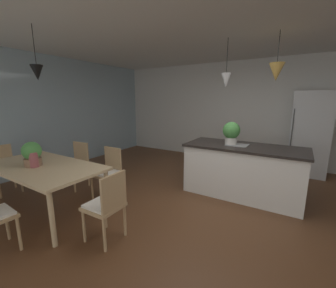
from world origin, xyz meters
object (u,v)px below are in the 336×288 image
at_px(refrigerator, 310,134).
at_px(vase_on_dining_table, 34,160).
at_px(chair_kitchen_end, 107,204).
at_px(dining_table, 43,169).
at_px(chair_far_right, 108,171).
at_px(kitchen_island, 243,170).
at_px(potted_plant_on_table, 32,154).
at_px(chair_far_left, 76,163).
at_px(chair_window_end, 4,168).
at_px(potted_plant_on_island, 231,132).

height_order(refrigerator, vase_on_dining_table, refrigerator).
distance_m(chair_kitchen_end, vase_on_dining_table, 1.39).
distance_m(dining_table, chair_kitchen_end, 1.34).
bearing_deg(dining_table, chair_far_right, 63.42).
bearing_deg(kitchen_island, potted_plant_on_table, -137.78).
bearing_deg(chair_far_left, chair_window_end, -136.17).
bearing_deg(chair_far_left, chair_far_right, 0.01).
xyz_separation_m(dining_table, chair_window_end, (-1.33, 0.00, -0.20)).
bearing_deg(chair_window_end, kitchen_island, 30.20).
bearing_deg(potted_plant_on_table, chair_kitchen_end, 3.30).
distance_m(chair_window_end, chair_far_right, 1.96).
distance_m(dining_table, potted_plant_on_island, 3.11).
bearing_deg(potted_plant_on_island, chair_window_end, -148.12).
distance_m(chair_far_left, refrigerator, 5.03).
distance_m(chair_far_left, potted_plant_on_table, 1.10).
bearing_deg(potted_plant_on_island, potted_plant_on_table, -134.88).
height_order(chair_far_right, potted_plant_on_table, potted_plant_on_table).
bearing_deg(kitchen_island, chair_kitchen_end, -116.37).
xyz_separation_m(chair_kitchen_end, vase_on_dining_table, (-1.33, -0.10, 0.37)).
height_order(kitchen_island, potted_plant_on_table, potted_plant_on_table).
distance_m(potted_plant_on_island, potted_plant_on_table, 3.19).
xyz_separation_m(chair_far_left, vase_on_dining_table, (0.43, -0.96, 0.37)).
height_order(chair_kitchen_end, chair_window_end, same).
relative_size(chair_window_end, vase_on_dining_table, 3.97).
relative_size(chair_kitchen_end, kitchen_island, 0.44).
bearing_deg(chair_window_end, chair_far_right, 25.98).
distance_m(chair_window_end, vase_on_dining_table, 1.38).
bearing_deg(chair_kitchen_end, potted_plant_on_table, -176.70).
height_order(chair_kitchen_end, potted_plant_on_table, potted_plant_on_table).
distance_m(refrigerator, potted_plant_on_island, 2.27).
xyz_separation_m(chair_far_right, vase_on_dining_table, (-0.44, -0.96, 0.37)).
xyz_separation_m(chair_kitchen_end, chair_window_end, (-2.66, 0.00, 0.00)).
height_order(chair_far_right, kitchen_island, kitchen_island).
bearing_deg(potted_plant_on_table, chair_far_right, 61.42).
height_order(chair_window_end, chair_far_right, same).
relative_size(chair_far_left, vase_on_dining_table, 3.97).
relative_size(refrigerator, potted_plant_on_island, 4.63).
relative_size(dining_table, refrigerator, 1.02).
xyz_separation_m(chair_kitchen_end, chair_far_right, (-0.90, 0.86, 0.00)).
height_order(chair_kitchen_end, chair_far_right, same).
bearing_deg(dining_table, potted_plant_on_island, 45.15).
relative_size(potted_plant_on_table, vase_on_dining_table, 1.63).
bearing_deg(chair_window_end, potted_plant_on_island, 31.88).
distance_m(chair_kitchen_end, potted_plant_on_island, 2.42).
height_order(chair_window_end, kitchen_island, kitchen_island).
xyz_separation_m(potted_plant_on_island, potted_plant_on_table, (-2.25, -2.26, -0.20)).
height_order(chair_far_left, refrigerator, refrigerator).
xyz_separation_m(dining_table, kitchen_island, (2.41, 2.18, -0.21)).
relative_size(dining_table, chair_kitchen_end, 2.20).
height_order(chair_far_right, vase_on_dining_table, vase_on_dining_table).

